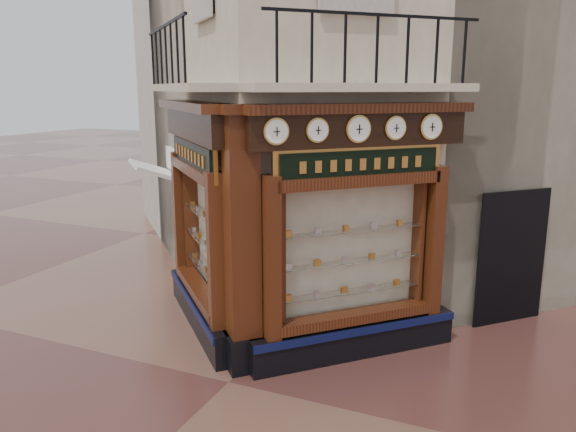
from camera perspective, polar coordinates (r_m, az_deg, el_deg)
The scene contains 16 objects.
ground at distance 8.58m, azimuth -6.06°, elevation -16.44°, with size 80.00×80.00×0.00m, color #522B26.
main_building at distance 13.30m, azimuth 7.32°, elevation 20.59°, with size 8.00×8.00×12.00m, color beige.
neighbour_left at distance 16.40m, azimuth 1.11°, elevation 17.45°, with size 8.00×8.00×11.00m, color beige.
neighbour_right at distance 15.22m, azimuth 19.45°, elevation 17.11°, with size 8.00×8.00×11.00m, color beige.
shopfront_left at distance 9.82m, azimuth -8.99°, elevation -0.33°, with size 2.86×2.86×3.98m.
shopfront_right at distance 8.67m, azimuth 6.93°, elevation -2.03°, with size 2.86×2.86×3.98m.
corner_pilaster at distance 8.24m, azimuth -4.67°, elevation -2.99°, with size 0.85×0.85×3.98m.
balcony at distance 8.81m, azimuth -1.85°, elevation 13.03°, with size 5.94×2.97×1.03m.
clock_a at distance 7.66m, azimuth -1.22°, elevation 8.59°, with size 0.30×0.30×0.37m.
clock_b at distance 7.90m, azimuth 3.00°, elevation 8.70°, with size 0.28×0.28×0.35m.
clock_c at distance 8.18m, azimuth 7.15°, elevation 8.76°, with size 0.32×0.32×0.40m.
clock_d at distance 8.49m, azimuth 10.85°, elevation 8.78°, with size 0.29×0.29×0.36m.
clock_e at distance 8.84m, azimuth 14.33°, elevation 8.77°, with size 0.31×0.31×0.39m.
awning at distance 13.45m, azimuth -12.91°, elevation -5.63°, with size 1.62×0.97×0.08m, color white, non-canonical shape.
signboard_left at distance 9.61m, azimuth -9.67°, elevation 6.16°, with size 2.19×2.19×0.59m.
signboard_right at distance 8.39m, azimuth 7.39°, elevation 5.28°, with size 2.00×2.00×0.54m.
Camera 1 is at (3.76, -6.48, 4.19)m, focal length 35.00 mm.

